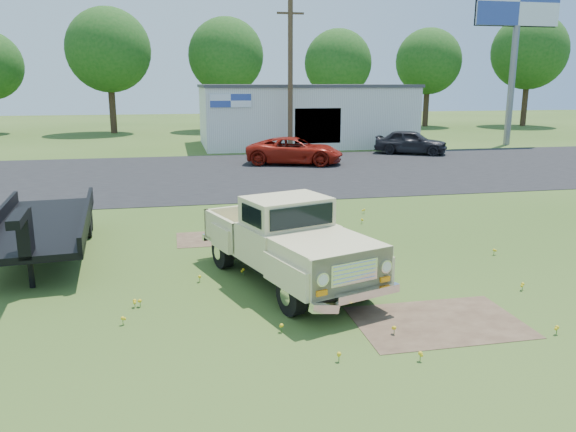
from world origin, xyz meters
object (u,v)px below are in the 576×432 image
Objects in this scene: vintage_pickup_truck at (287,240)px; billboard at (517,17)px; dark_sedan at (411,142)px; flatbed_trailer at (43,220)px; red_pickup at (295,151)px.

billboard is at bearing 31.27° from vintage_pickup_truck.
billboard reaches higher than dark_sedan.
flatbed_trailer is 1.29× the size of red_pickup.
dark_sedan is at bearing 39.84° from flatbed_trailer.
dark_sedan is at bearing -51.27° from red_pickup.
flatbed_trailer is 1.53× the size of dark_sedan.
dark_sedan is (11.96, 20.70, -0.22)m from vintage_pickup_truck.
billboard is 2.16× the size of red_pickup.
billboard reaches higher than flatbed_trailer.
vintage_pickup_truck is 1.03× the size of red_pickup.
vintage_pickup_truck reaches higher than dark_sedan.
billboard reaches higher than red_pickup.
billboard is 2.11× the size of vintage_pickup_truck.
billboard is 32.93m from vintage_pickup_truck.
billboard reaches higher than vintage_pickup_truck.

